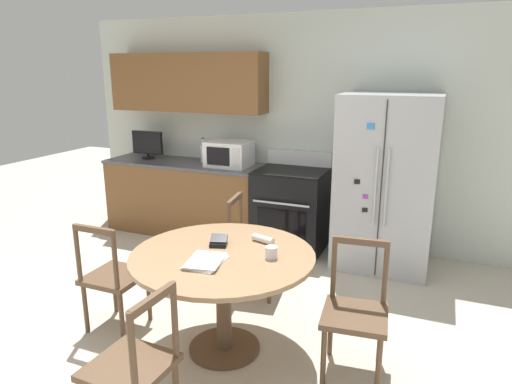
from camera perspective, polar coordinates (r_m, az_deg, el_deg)
ground_plane at (r=3.56m, az=-10.71°, el=-19.25°), size 14.00×14.00×0.00m
back_wall at (r=5.43m, az=0.86°, el=9.20°), size 5.20×0.44×2.60m
kitchen_counter at (r=5.75m, az=-8.77°, el=-0.66°), size 1.99×0.64×0.90m
refrigerator at (r=4.79m, az=15.94°, el=1.11°), size 0.95×0.78×1.77m
oven_range at (r=5.16m, az=4.38°, el=-2.15°), size 0.76×0.68×1.08m
microwave at (r=5.32m, az=-3.37°, el=4.80°), size 0.49×0.40×0.29m
countertop_tv at (r=5.93m, az=-13.40°, el=5.89°), size 0.42×0.16×0.35m
counter_bottle at (r=5.58m, az=-6.62°, el=4.88°), size 0.07×0.07×0.30m
dining_table at (r=3.26m, az=-4.15°, el=-9.83°), size 1.29×1.29×0.76m
dining_chair_left at (r=3.76m, az=-17.43°, el=-10.15°), size 0.42×0.42×0.90m
dining_chair_far at (r=4.15m, az=-0.50°, el=-6.97°), size 0.47×0.47×0.90m
dining_chair_right at (r=3.19m, az=12.30°, el=-14.56°), size 0.46×0.46×0.90m
dining_chair_near at (r=2.72m, az=-15.04°, el=-20.44°), size 0.44×0.44×0.90m
candle_glass at (r=3.11m, az=1.93°, el=-7.65°), size 0.08×0.08×0.08m
folded_napkin at (r=3.38m, az=0.89°, el=-5.92°), size 0.19×0.10×0.05m
wallet at (r=3.34m, az=-4.69°, el=-6.20°), size 0.15×0.16×0.07m
mail_stack at (r=3.06m, az=-6.34°, el=-8.62°), size 0.27×0.34×0.02m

